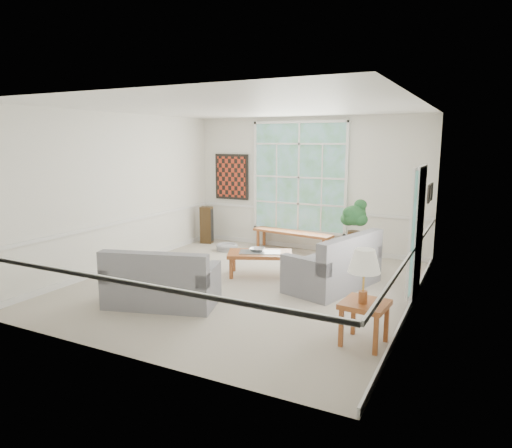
{
  "coord_description": "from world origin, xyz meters",
  "views": [
    {
      "loc": [
        3.58,
        -6.72,
        2.47
      ],
      "look_at": [
        0.1,
        0.2,
        1.05
      ],
      "focal_mm": 32.0,
      "sensor_mm": 36.0,
      "label": 1
    }
  ],
  "objects_px": {
    "loveseat_right": "(333,260)",
    "end_table": "(355,255)",
    "loveseat_front": "(162,276)",
    "side_table": "(364,323)",
    "coffee_table": "(260,264)"
  },
  "relations": [
    {
      "from": "coffee_table",
      "to": "side_table",
      "type": "relative_size",
      "value": 2.16
    },
    {
      "from": "coffee_table",
      "to": "end_table",
      "type": "height_order",
      "value": "end_table"
    },
    {
      "from": "loveseat_front",
      "to": "coffee_table",
      "type": "height_order",
      "value": "loveseat_front"
    },
    {
      "from": "coffee_table",
      "to": "loveseat_front",
      "type": "bearing_deg",
      "value": -131.99
    },
    {
      "from": "loveseat_front",
      "to": "end_table",
      "type": "height_order",
      "value": "loveseat_front"
    },
    {
      "from": "end_table",
      "to": "loveseat_right",
      "type": "bearing_deg",
      "value": -90.98
    },
    {
      "from": "loveseat_right",
      "to": "loveseat_front",
      "type": "relative_size",
      "value": 1.06
    },
    {
      "from": "loveseat_front",
      "to": "side_table",
      "type": "height_order",
      "value": "loveseat_front"
    },
    {
      "from": "loveseat_front",
      "to": "side_table",
      "type": "relative_size",
      "value": 3.01
    },
    {
      "from": "side_table",
      "to": "end_table",
      "type": "bearing_deg",
      "value": 106.3
    },
    {
      "from": "loveseat_front",
      "to": "side_table",
      "type": "xyz_separation_m",
      "value": [
        3.09,
        -0.01,
        -0.17
      ]
    },
    {
      "from": "loveseat_right",
      "to": "loveseat_front",
      "type": "bearing_deg",
      "value": -120.0
    },
    {
      "from": "loveseat_right",
      "to": "end_table",
      "type": "xyz_separation_m",
      "value": [
        0.02,
        1.4,
        -0.22
      ]
    },
    {
      "from": "loveseat_right",
      "to": "end_table",
      "type": "height_order",
      "value": "loveseat_right"
    },
    {
      "from": "loveseat_right",
      "to": "end_table",
      "type": "relative_size",
      "value": 3.54
    }
  ]
}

